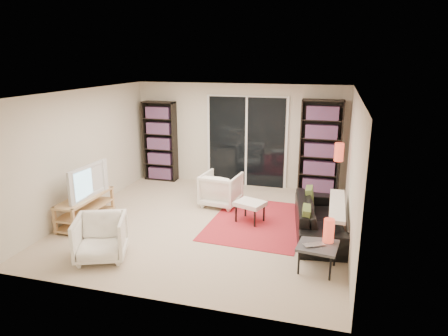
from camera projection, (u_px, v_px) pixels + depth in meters
The scene contains 20 objects.
floor at pixel (207, 223), 7.42m from camera, with size 5.00×5.00×0.00m, color #BCAC8D.
wall_back at pixel (239, 135), 9.42m from camera, with size 5.00×0.02×2.40m, color beige.
wall_front at pixel (141, 211), 4.78m from camera, with size 5.00×0.02×2.40m, color beige.
wall_left at pixel (84, 152), 7.74m from camera, with size 0.02×5.00×2.40m, color beige.
wall_right at pixel (353, 171), 6.45m from camera, with size 0.02×5.00×2.40m, color beige.
ceiling at pixel (205, 92), 6.78m from camera, with size 5.00×5.00×0.02m, color white.
sliding_door at pixel (247, 142), 9.37m from camera, with size 1.92×0.08×2.16m.
bookshelf_left at pixel (160, 141), 9.83m from camera, with size 0.80×0.30×1.95m.
bookshelf_right at pixel (320, 147), 8.81m from camera, with size 0.90×0.30×2.10m.
tv_stand at pixel (86, 208), 7.41m from camera, with size 0.43×1.34×0.50m.
tv at pixel (84, 181), 7.26m from camera, with size 1.05×0.14×0.61m, color black.
rug at pixel (258, 221), 7.47m from camera, with size 1.70×2.30×0.01m, color #B92630.
sofa at pixel (320, 218), 6.88m from camera, with size 2.01×0.79×0.59m, color black.
armchair_back at pixel (221, 189), 8.24m from camera, with size 0.74×0.76×0.69m, color white.
armchair_front at pixel (101, 238), 6.03m from camera, with size 0.72×0.74×0.68m, color white.
ottoman at pixel (250, 205), 7.38m from camera, with size 0.62×0.56×0.40m.
side_table at pixel (318, 247), 5.69m from camera, with size 0.61×0.61×0.40m.
laptop at pixel (315, 246), 5.60m from camera, with size 0.30×0.20×0.02m, color silver.
table_lamp at pixel (329, 231), 5.72m from camera, with size 0.15×0.15×0.35m, color #EB462B.
floor_lamp at pixel (338, 159), 7.91m from camera, with size 0.20×0.20×1.35m.
Camera 1 is at (2.15, -6.54, 2.97)m, focal length 32.00 mm.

